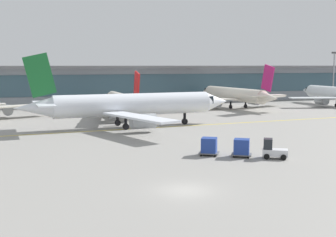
# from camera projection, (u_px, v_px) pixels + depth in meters

# --- Properties ---
(ground_plane) EXTENTS (400.00, 400.00, 0.00)m
(ground_plane) POSITION_uv_depth(u_px,v_px,m) (186.00, 190.00, 34.60)
(ground_plane) COLOR gray
(taxiway_centreline_stripe) EXTENTS (109.93, 4.60, 0.01)m
(taxiway_centreline_stripe) POSITION_uv_depth(u_px,v_px,m) (138.00, 129.00, 68.12)
(taxiway_centreline_stripe) COLOR yellow
(taxiway_centreline_stripe) RESTS_ON ground_plane
(terminal_concourse) EXTENTS (213.93, 11.00, 9.60)m
(terminal_concourse) POSITION_uv_depth(u_px,v_px,m) (66.00, 85.00, 108.07)
(terminal_concourse) COLOR #8C939E
(terminal_concourse) RESTS_ON ground_plane
(gate_airplane_3) EXTENTS (24.64, 26.39, 8.77)m
(gate_airplane_3) POSITION_uv_depth(u_px,v_px,m) (123.00, 101.00, 88.77)
(gate_airplane_3) COLOR silver
(gate_airplane_3) RESTS_ON ground_plane
(gate_airplane_4) EXTENTS (27.85, 30.09, 9.96)m
(gate_airplane_4) POSITION_uv_depth(u_px,v_px,m) (235.00, 95.00, 101.11)
(gate_airplane_4) COLOR silver
(gate_airplane_4) RESTS_ON ground_plane
(taxiing_regional_jet) EXTENTS (35.02, 32.58, 11.61)m
(taxiing_regional_jet) POSITION_uv_depth(u_px,v_px,m) (131.00, 105.00, 69.40)
(taxiing_regional_jet) COLOR silver
(taxiing_regional_jet) RESTS_ON ground_plane
(baggage_tug) EXTENTS (2.94, 2.61, 2.10)m
(baggage_tug) POSITION_uv_depth(u_px,v_px,m) (273.00, 150.00, 46.31)
(baggage_tug) COLOR silver
(baggage_tug) RESTS_ON ground_plane
(cargo_dolly_lead) EXTENTS (2.63, 2.48, 1.94)m
(cargo_dolly_lead) POSITION_uv_depth(u_px,v_px,m) (242.00, 147.00, 47.04)
(cargo_dolly_lead) COLOR #595B60
(cargo_dolly_lead) RESTS_ON ground_plane
(cargo_dolly_trailing) EXTENTS (2.63, 2.48, 1.94)m
(cargo_dolly_trailing) POSITION_uv_depth(u_px,v_px,m) (209.00, 146.00, 47.84)
(cargo_dolly_trailing) COLOR #595B60
(cargo_dolly_trailing) RESTS_ON ground_plane
(apron_light_mast_1) EXTENTS (1.80, 0.36, 13.45)m
(apron_light_mast_1) POSITION_uv_depth(u_px,v_px,m) (334.00, 73.00, 123.84)
(apron_light_mast_1) COLOR gray
(apron_light_mast_1) RESTS_ON ground_plane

